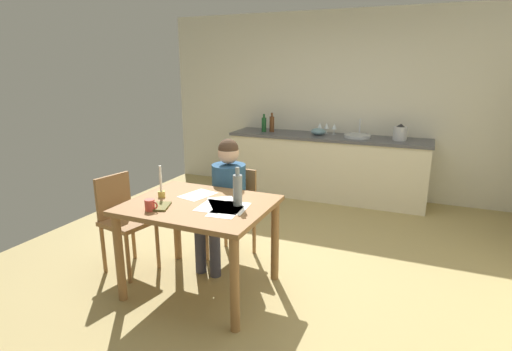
% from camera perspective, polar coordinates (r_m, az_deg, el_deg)
% --- Properties ---
extents(ground_plane, '(5.20, 5.20, 0.04)m').
position_cam_1_polar(ground_plane, '(4.00, 1.82, -12.49)').
color(ground_plane, tan).
extents(wall_back, '(5.20, 0.12, 2.60)m').
position_cam_1_polar(wall_back, '(6.07, 11.09, 9.82)').
color(wall_back, beige).
rests_on(wall_back, ground).
extents(kitchen_counter, '(2.78, 0.64, 0.90)m').
position_cam_1_polar(kitchen_counter, '(5.86, 9.91, 1.26)').
color(kitchen_counter, beige).
rests_on(kitchen_counter, ground).
extents(dining_table, '(1.14, 0.92, 0.77)m').
position_cam_1_polar(dining_table, '(3.33, -7.98, -5.80)').
color(dining_table, olive).
rests_on(dining_table, ground).
extents(chair_at_table, '(0.43, 0.43, 0.87)m').
position_cam_1_polar(chair_at_table, '(3.98, -3.18, -4.69)').
color(chair_at_table, olive).
rests_on(chair_at_table, ground).
extents(person_seated, '(0.35, 0.61, 1.19)m').
position_cam_1_polar(person_seated, '(3.80, -4.36, -2.63)').
color(person_seated, navy).
rests_on(person_seated, ground).
extents(chair_side_empty, '(0.47, 0.47, 0.89)m').
position_cam_1_polar(chair_side_empty, '(3.88, -18.19, -5.73)').
color(chair_side_empty, olive).
rests_on(chair_side_empty, ground).
extents(coffee_mug, '(0.11, 0.08, 0.09)m').
position_cam_1_polar(coffee_mug, '(3.18, -14.76, -4.06)').
color(coffee_mug, '#D84C3F').
rests_on(coffee_mug, dining_table).
extents(candlestick, '(0.06, 0.06, 0.27)m').
position_cam_1_polar(candlestick, '(3.47, -13.28, -1.79)').
color(candlestick, gold).
rests_on(candlestick, dining_table).
extents(book_magazine, '(0.19, 0.23, 0.02)m').
position_cam_1_polar(book_magazine, '(3.24, -13.36, -4.27)').
color(book_magazine, brown).
rests_on(book_magazine, dining_table).
extents(paper_letter, '(0.27, 0.34, 0.00)m').
position_cam_1_polar(paper_letter, '(3.49, -8.25, -2.73)').
color(paper_letter, white).
rests_on(paper_letter, dining_table).
extents(paper_bill, '(0.24, 0.32, 0.00)m').
position_cam_1_polar(paper_bill, '(3.08, -4.38, -5.06)').
color(paper_bill, white).
rests_on(paper_bill, dining_table).
extents(paper_envelope, '(0.25, 0.32, 0.00)m').
position_cam_1_polar(paper_envelope, '(3.15, -3.23, -4.59)').
color(paper_envelope, white).
rests_on(paper_envelope, dining_table).
extents(paper_receipt, '(0.35, 0.36, 0.00)m').
position_cam_1_polar(paper_receipt, '(3.28, -4.76, -3.80)').
color(paper_receipt, white).
rests_on(paper_receipt, dining_table).
extents(paper_notice, '(0.23, 0.31, 0.00)m').
position_cam_1_polar(paper_notice, '(3.20, -6.13, -4.32)').
color(paper_notice, white).
rests_on(paper_notice, dining_table).
extents(wine_bottle_on_table, '(0.07, 0.07, 0.31)m').
position_cam_1_polar(wine_bottle_on_table, '(3.16, -2.62, -1.99)').
color(wine_bottle_on_table, '#8C999E').
rests_on(wine_bottle_on_table, dining_table).
extents(sink_unit, '(0.36, 0.36, 0.24)m').
position_cam_1_polar(sink_unit, '(5.69, 14.16, 5.47)').
color(sink_unit, '#B2B7BC').
rests_on(sink_unit, kitchen_counter).
extents(bottle_oil, '(0.07, 0.07, 0.26)m').
position_cam_1_polar(bottle_oil, '(6.01, 1.13, 7.27)').
color(bottle_oil, '#194C23').
rests_on(bottle_oil, kitchen_counter).
extents(bottle_vinegar, '(0.07, 0.07, 0.28)m').
position_cam_1_polar(bottle_vinegar, '(6.01, 2.26, 7.34)').
color(bottle_vinegar, '#593319').
rests_on(bottle_vinegar, kitchen_counter).
extents(mixing_bowl, '(0.21, 0.21, 0.09)m').
position_cam_1_polar(mixing_bowl, '(5.79, 8.81, 6.17)').
color(mixing_bowl, '#668C99').
rests_on(mixing_bowl, kitchen_counter).
extents(stovetop_kettle, '(0.18, 0.18, 0.22)m').
position_cam_1_polar(stovetop_kettle, '(5.62, 19.73, 5.70)').
color(stovetop_kettle, '#B7BABF').
rests_on(stovetop_kettle, kitchen_counter).
extents(wine_glass_near_sink, '(0.07, 0.07, 0.15)m').
position_cam_1_polar(wine_glass_near_sink, '(5.88, 11.02, 6.80)').
color(wine_glass_near_sink, silver).
rests_on(wine_glass_near_sink, kitchen_counter).
extents(wine_glass_by_kettle, '(0.07, 0.07, 0.15)m').
position_cam_1_polar(wine_glass_by_kettle, '(5.91, 9.97, 6.89)').
color(wine_glass_by_kettle, silver).
rests_on(wine_glass_by_kettle, kitchen_counter).
extents(wine_glass_back_left, '(0.07, 0.07, 0.15)m').
position_cam_1_polar(wine_glass_back_left, '(5.93, 9.03, 6.96)').
color(wine_glass_back_left, silver).
rests_on(wine_glass_back_left, kitchen_counter).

